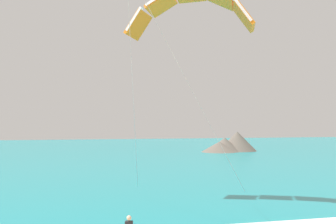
{
  "coord_description": "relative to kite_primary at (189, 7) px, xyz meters",
  "views": [
    {
      "loc": [
        -7.27,
        -5.29,
        5.85
      ],
      "look_at": [
        -1.92,
        16.75,
        6.5
      ],
      "focal_mm": 41.73,
      "sensor_mm": 36.0,
      "label": 1
    }
  ],
  "objects": [
    {
      "name": "sea",
      "position": [
        -0.81,
        51.21,
        -14.12
      ],
      "size": [
        200.0,
        120.0,
        0.2
      ],
      "primitive_type": "cube",
      "color": "teal",
      "rests_on": "ground"
    },
    {
      "name": "headland_right",
      "position": [
        22.4,
        46.39,
        -12.55
      ],
      "size": [
        12.58,
        9.89,
        4.14
      ],
      "color": "#665B51",
      "rests_on": "ground"
    },
    {
      "name": "kite_primary",
      "position": [
        0.0,
        0.0,
        0.0
      ],
      "size": [
        9.99,
        11.87,
        14.39
      ],
      "color": "orange"
    }
  ]
}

